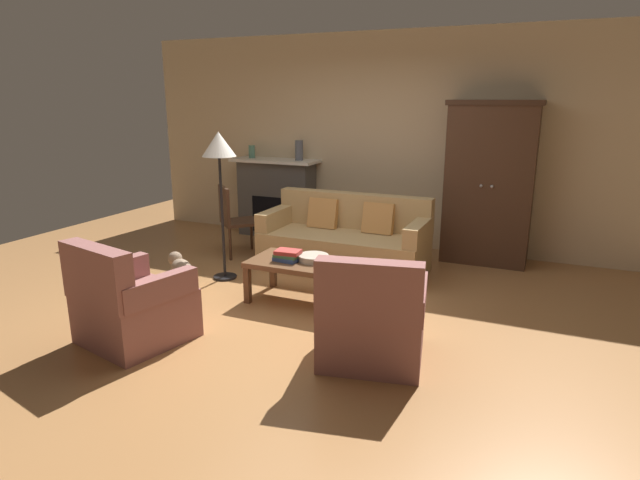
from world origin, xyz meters
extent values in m
plane|color=#B27A47|center=(0.00, 0.00, 0.00)|extent=(9.60, 9.60, 0.00)
cube|color=beige|center=(0.00, 2.55, 1.40)|extent=(7.20, 0.10, 2.80)
cube|color=#4C4947|center=(-1.55, 2.30, 0.54)|extent=(1.10, 0.36, 1.08)
cube|color=black|center=(-1.55, 2.12, 0.34)|extent=(0.60, 0.01, 0.52)
cube|color=white|center=(-1.55, 2.28, 1.10)|extent=(1.26, 0.48, 0.04)
cube|color=#472D1E|center=(1.40, 2.22, 0.94)|extent=(1.00, 0.52, 1.88)
cube|color=#3C271A|center=(1.40, 2.22, 1.91)|extent=(1.06, 0.55, 0.06)
sphere|color=#ADAFB5|center=(1.34, 1.95, 0.98)|extent=(0.04, 0.04, 0.04)
sphere|color=#ADAFB5|center=(1.46, 1.95, 0.98)|extent=(0.04, 0.04, 0.04)
cube|color=tan|center=(-0.06, 1.18, 0.22)|extent=(1.90, 0.84, 0.44)
cube|color=tan|center=(-0.06, 1.52, 0.65)|extent=(1.90, 0.18, 0.42)
cube|color=tan|center=(-0.94, 1.18, 0.55)|extent=(0.16, 0.80, 0.22)
cube|color=tan|center=(0.82, 1.18, 0.55)|extent=(0.16, 0.80, 0.22)
cube|color=tan|center=(-0.41, 1.38, 0.61)|extent=(0.36, 0.19, 0.37)
cube|color=tan|center=(0.29, 1.38, 0.61)|extent=(0.36, 0.19, 0.37)
cube|color=brown|center=(-0.03, 0.08, 0.39)|extent=(1.10, 0.60, 0.05)
cube|color=brown|center=(-0.54, -0.18, 0.18)|extent=(0.06, 0.06, 0.37)
cube|color=brown|center=(0.48, -0.18, 0.18)|extent=(0.06, 0.06, 0.37)
cube|color=brown|center=(-0.54, 0.34, 0.18)|extent=(0.06, 0.06, 0.37)
cube|color=brown|center=(0.48, 0.34, 0.18)|extent=(0.06, 0.06, 0.37)
cylinder|color=beige|center=(0.03, 0.12, 0.45)|extent=(0.30, 0.30, 0.06)
cube|color=#38569E|center=(-0.21, 0.03, 0.44)|extent=(0.26, 0.20, 0.04)
cube|color=#427A4C|center=(-0.20, 0.03, 0.47)|extent=(0.25, 0.18, 0.03)
cube|color=#B73833|center=(-0.20, 0.03, 0.51)|extent=(0.25, 0.19, 0.04)
cylinder|color=slate|center=(-1.93, 2.28, 1.21)|extent=(0.09, 0.09, 0.18)
cylinder|color=#565B66|center=(-1.17, 2.28, 1.26)|extent=(0.11, 0.11, 0.28)
cube|color=#935B56|center=(-0.96, -1.26, 0.21)|extent=(0.91, 0.91, 0.42)
cube|color=#935B56|center=(-1.03, -1.56, 0.65)|extent=(0.78, 0.33, 0.46)
cube|color=#935B56|center=(-0.63, -1.33, 0.52)|extent=(0.27, 0.71, 0.20)
cube|color=#935B56|center=(-1.28, -1.18, 0.52)|extent=(0.27, 0.71, 0.20)
cube|color=#935B56|center=(0.95, -0.76, 0.21)|extent=(0.89, 0.89, 0.42)
cube|color=#935B56|center=(1.01, -1.07, 0.65)|extent=(0.78, 0.30, 0.46)
cube|color=#935B56|center=(1.27, -0.70, 0.52)|extent=(0.25, 0.71, 0.20)
cube|color=#935B56|center=(0.62, -0.82, 0.52)|extent=(0.25, 0.71, 0.20)
cube|color=#472D1E|center=(-1.50, 1.23, 0.43)|extent=(0.62, 0.62, 0.04)
cylinder|color=#472D1E|center=(-1.23, 1.24, 0.21)|extent=(0.04, 0.04, 0.41)
cylinder|color=#472D1E|center=(-1.51, 1.50, 0.21)|extent=(0.04, 0.04, 0.41)
cylinder|color=#472D1E|center=(-1.49, 0.96, 0.21)|extent=(0.04, 0.04, 0.41)
cylinder|color=#472D1E|center=(-1.76, 1.22, 0.21)|extent=(0.04, 0.04, 0.41)
cube|color=#472D1E|center=(-1.63, 1.08, 0.68)|extent=(0.35, 0.33, 0.45)
cylinder|color=black|center=(-1.17, 0.36, 0.01)|extent=(0.26, 0.26, 0.02)
cylinder|color=black|center=(-1.17, 0.36, 0.69)|extent=(0.03, 0.03, 1.38)
cone|color=white|center=(-1.17, 0.36, 1.49)|extent=(0.36, 0.36, 0.26)
ellipsoid|color=gray|center=(-1.30, -0.22, 0.25)|extent=(0.44, 0.40, 0.22)
sphere|color=gray|center=(-1.50, -0.08, 0.31)|extent=(0.15, 0.15, 0.15)
cylinder|color=gray|center=(-1.43, -0.19, 0.07)|extent=(0.06, 0.06, 0.14)
cylinder|color=gray|center=(-1.37, -0.10, 0.07)|extent=(0.06, 0.06, 0.14)
cylinder|color=gray|center=(-1.24, -0.33, 0.07)|extent=(0.06, 0.06, 0.14)
cylinder|color=gray|center=(-1.17, -0.24, 0.07)|extent=(0.06, 0.06, 0.14)
sphere|color=gray|center=(-1.12, -0.35, 0.27)|extent=(0.06, 0.06, 0.06)
camera|label=1|loc=(2.12, -4.42, 1.98)|focal=30.01mm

